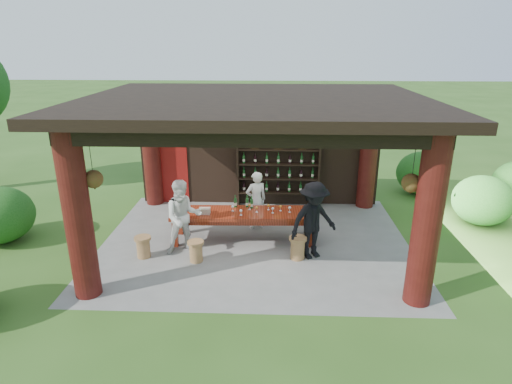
{
  "coord_description": "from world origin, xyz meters",
  "views": [
    {
      "loc": [
        0.39,
        -9.47,
        4.65
      ],
      "look_at": [
        0.0,
        0.4,
        1.15
      ],
      "focal_mm": 30.0,
      "sensor_mm": 36.0,
      "label": 1
    }
  ],
  "objects_px": {
    "wine_shelf": "(278,172)",
    "host": "(256,200)",
    "stool_near_left": "(196,251)",
    "napkin_basket": "(205,211)",
    "guest_woman": "(183,217)",
    "guest_man": "(313,221)",
    "stool_far_left": "(143,246)",
    "stool_near_right": "(298,247)",
    "tasting_table": "(244,216)"
  },
  "relations": [
    {
      "from": "stool_far_left",
      "to": "guest_woman",
      "type": "height_order",
      "value": "guest_woman"
    },
    {
      "from": "stool_far_left",
      "to": "host",
      "type": "relative_size",
      "value": 0.32
    },
    {
      "from": "guest_woman",
      "to": "guest_man",
      "type": "bearing_deg",
      "value": -21.49
    },
    {
      "from": "wine_shelf",
      "to": "guest_woman",
      "type": "xyz_separation_m",
      "value": [
        -2.18,
        -3.04,
        -0.19
      ]
    },
    {
      "from": "stool_near_left",
      "to": "napkin_basket",
      "type": "bearing_deg",
      "value": 85.7
    },
    {
      "from": "wine_shelf",
      "to": "guest_man",
      "type": "relative_size",
      "value": 1.34
    },
    {
      "from": "wine_shelf",
      "to": "guest_man",
      "type": "xyz_separation_m",
      "value": [
        0.75,
        -3.17,
        -0.17
      ]
    },
    {
      "from": "tasting_table",
      "to": "guest_woman",
      "type": "relative_size",
      "value": 2.01
    },
    {
      "from": "stool_near_right",
      "to": "host",
      "type": "bearing_deg",
      "value": 121.28
    },
    {
      "from": "stool_near_right",
      "to": "guest_man",
      "type": "height_order",
      "value": "guest_man"
    },
    {
      "from": "tasting_table",
      "to": "guest_man",
      "type": "xyz_separation_m",
      "value": [
        1.61,
        -0.8,
        0.26
      ]
    },
    {
      "from": "guest_woman",
      "to": "napkin_basket",
      "type": "height_order",
      "value": "guest_woman"
    },
    {
      "from": "napkin_basket",
      "to": "host",
      "type": "bearing_deg",
      "value": 36.92
    },
    {
      "from": "guest_woman",
      "to": "napkin_basket",
      "type": "distance_m",
      "value": 0.66
    },
    {
      "from": "stool_near_right",
      "to": "guest_man",
      "type": "xyz_separation_m",
      "value": [
        0.34,
        0.1,
        0.62
      ]
    },
    {
      "from": "stool_near_left",
      "to": "stool_far_left",
      "type": "xyz_separation_m",
      "value": [
        -1.23,
        0.15,
        0.01
      ]
    },
    {
      "from": "stool_near_left",
      "to": "guest_woman",
      "type": "distance_m",
      "value": 0.83
    },
    {
      "from": "tasting_table",
      "to": "napkin_basket",
      "type": "xyz_separation_m",
      "value": [
        -0.92,
        -0.15,
        0.19
      ]
    },
    {
      "from": "stool_near_right",
      "to": "stool_far_left",
      "type": "relative_size",
      "value": 1.05
    },
    {
      "from": "wine_shelf",
      "to": "host",
      "type": "height_order",
      "value": "wine_shelf"
    },
    {
      "from": "wine_shelf",
      "to": "host",
      "type": "relative_size",
      "value": 1.56
    },
    {
      "from": "stool_near_right",
      "to": "stool_near_left",
      "type": "bearing_deg",
      "value": -174.65
    },
    {
      "from": "host",
      "to": "guest_woman",
      "type": "bearing_deg",
      "value": 17.58
    },
    {
      "from": "stool_near_left",
      "to": "napkin_basket",
      "type": "xyz_separation_m",
      "value": [
        0.07,
        0.96,
        0.56
      ]
    },
    {
      "from": "guest_woman",
      "to": "napkin_basket",
      "type": "bearing_deg",
      "value": 32.95
    },
    {
      "from": "host",
      "to": "napkin_basket",
      "type": "relative_size",
      "value": 5.92
    },
    {
      "from": "tasting_table",
      "to": "napkin_basket",
      "type": "relative_size",
      "value": 13.47
    },
    {
      "from": "wine_shelf",
      "to": "host",
      "type": "xyz_separation_m",
      "value": [
        -0.58,
        -1.62,
        -0.29
      ]
    },
    {
      "from": "stool_near_left",
      "to": "stool_far_left",
      "type": "height_order",
      "value": "stool_far_left"
    },
    {
      "from": "tasting_table",
      "to": "host",
      "type": "relative_size",
      "value": 2.28
    },
    {
      "from": "stool_near_right",
      "to": "napkin_basket",
      "type": "distance_m",
      "value": 2.38
    },
    {
      "from": "wine_shelf",
      "to": "stool_far_left",
      "type": "xyz_separation_m",
      "value": [
        -3.07,
        -3.33,
        -0.8
      ]
    },
    {
      "from": "wine_shelf",
      "to": "guest_woman",
      "type": "bearing_deg",
      "value": -125.63
    },
    {
      "from": "tasting_table",
      "to": "host",
      "type": "height_order",
      "value": "host"
    },
    {
      "from": "stool_near_left",
      "to": "guest_woman",
      "type": "bearing_deg",
      "value": 127.2
    },
    {
      "from": "stool_near_right",
      "to": "tasting_table",
      "type": "bearing_deg",
      "value": 144.72
    },
    {
      "from": "tasting_table",
      "to": "stool_far_left",
      "type": "bearing_deg",
      "value": -156.48
    },
    {
      "from": "host",
      "to": "guest_man",
      "type": "distance_m",
      "value": 2.04
    },
    {
      "from": "tasting_table",
      "to": "napkin_basket",
      "type": "height_order",
      "value": "napkin_basket"
    },
    {
      "from": "stool_far_left",
      "to": "host",
      "type": "bearing_deg",
      "value": 34.47
    },
    {
      "from": "tasting_table",
      "to": "guest_woman",
      "type": "xyz_separation_m",
      "value": [
        -1.33,
        -0.67,
        0.24
      ]
    },
    {
      "from": "tasting_table",
      "to": "napkin_basket",
      "type": "distance_m",
      "value": 0.95
    },
    {
      "from": "wine_shelf",
      "to": "host",
      "type": "distance_m",
      "value": 1.75
    },
    {
      "from": "stool_far_left",
      "to": "napkin_basket",
      "type": "distance_m",
      "value": 1.63
    },
    {
      "from": "stool_near_right",
      "to": "napkin_basket",
      "type": "bearing_deg",
      "value": 161.12
    },
    {
      "from": "wine_shelf",
      "to": "stool_far_left",
      "type": "distance_m",
      "value": 4.6
    },
    {
      "from": "wine_shelf",
      "to": "tasting_table",
      "type": "relative_size",
      "value": 0.69
    },
    {
      "from": "stool_far_left",
      "to": "guest_man",
      "type": "xyz_separation_m",
      "value": [
        3.82,
        0.17,
        0.63
      ]
    },
    {
      "from": "guest_man",
      "to": "tasting_table",
      "type": "bearing_deg",
      "value": 124.61
    },
    {
      "from": "stool_near_left",
      "to": "stool_far_left",
      "type": "bearing_deg",
      "value": 173.14
    }
  ]
}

